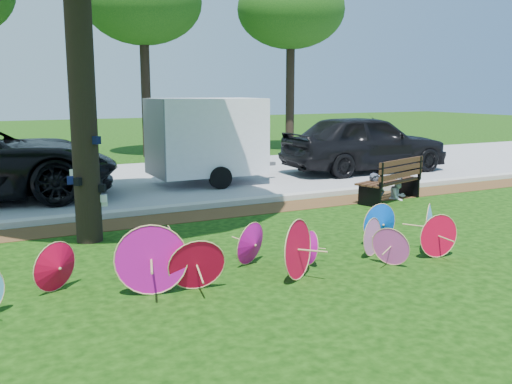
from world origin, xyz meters
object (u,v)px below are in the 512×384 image
Objects in this scene: park_bench at (388,180)px; person_right at (399,176)px; dark_pickup at (365,143)px; cargo_trailer at (207,136)px; parasol_pile at (260,248)px; person_left at (375,174)px.

person_right reaches higher than park_bench.
cargo_trailer is (-5.34, 0.05, 0.41)m from dark_pickup.
parasol_pile is at bearing -165.49° from park_bench.
person_right is (0.70, 0.00, -0.10)m from person_left.
person_right is (-2.11, -4.05, -0.36)m from dark_pickup.
dark_pickup reaches higher than person_left.
person_left is 1.19× the size of person_right.
park_bench is (5.15, 3.42, 0.12)m from parasol_pile.
person_left is (2.53, -4.10, -0.67)m from cargo_trailer.
dark_pickup reaches higher than person_right.
dark_pickup is 1.83× the size of cargo_trailer.
dark_pickup is 5.36m from cargo_trailer.
person_right is (3.23, -4.10, -0.77)m from cargo_trailer.
cargo_trailer is 1.53× the size of park_bench.
dark_pickup is 2.80× the size of park_bench.
person_left is at bearing 165.25° from person_right.
person_right is at bearing -51.26° from cargo_trailer.
cargo_trailer reaches higher than dark_pickup.
cargo_trailer is at bearing 113.51° from person_right.
person_left is at bearing 35.90° from parasol_pile.
cargo_trailer reaches higher than park_bench.
person_right is at bearing -10.98° from park_bench.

